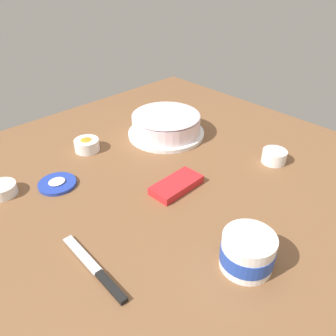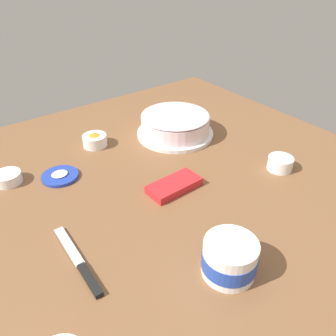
{
  "view_description": "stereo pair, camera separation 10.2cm",
  "coord_description": "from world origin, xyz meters",
  "px_view_note": "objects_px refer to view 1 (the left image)",
  "views": [
    {
      "loc": [
        -0.49,
        -0.51,
        0.6
      ],
      "look_at": [
        0.1,
        0.11,
        0.04
      ],
      "focal_mm": 36.73,
      "sensor_mm": 36.0,
      "label": 1
    },
    {
      "loc": [
        -0.41,
        -0.57,
        0.6
      ],
      "look_at": [
        0.1,
        0.11,
        0.04
      ],
      "focal_mm": 36.73,
      "sensor_mm": 36.0,
      "label": 2
    }
  ],
  "objects_px": {
    "sprinkle_bowl_orange": "(87,144)",
    "sprinkle_bowl_yellow": "(274,156)",
    "frosting_tub": "(248,251)",
    "candy_box_upper": "(177,185)",
    "frosting_tub_lid": "(57,183)",
    "sprinkle_bowl_blue": "(2,189)",
    "spreading_knife": "(98,273)",
    "frosted_cake": "(166,124)"
  },
  "relations": [
    {
      "from": "sprinkle_bowl_blue",
      "to": "sprinkle_bowl_orange",
      "type": "bearing_deg",
      "value": 8.54
    },
    {
      "from": "sprinkle_bowl_orange",
      "to": "frosted_cake",
      "type": "bearing_deg",
      "value": -21.26
    },
    {
      "from": "sprinkle_bowl_orange",
      "to": "candy_box_upper",
      "type": "relative_size",
      "value": 0.53
    },
    {
      "from": "sprinkle_bowl_blue",
      "to": "candy_box_upper",
      "type": "relative_size",
      "value": 0.5
    },
    {
      "from": "spreading_knife",
      "to": "candy_box_upper",
      "type": "relative_size",
      "value": 1.5
    },
    {
      "from": "sprinkle_bowl_blue",
      "to": "frosting_tub",
      "type": "bearing_deg",
      "value": -65.55
    },
    {
      "from": "sprinkle_bowl_yellow",
      "to": "spreading_knife",
      "type": "bearing_deg",
      "value": 178.97
    },
    {
      "from": "frosting_tub",
      "to": "candy_box_upper",
      "type": "relative_size",
      "value": 0.75
    },
    {
      "from": "sprinkle_bowl_blue",
      "to": "sprinkle_bowl_orange",
      "type": "xyz_separation_m",
      "value": [
        0.31,
        0.05,
        0.01
      ]
    },
    {
      "from": "frosting_tub_lid",
      "to": "candy_box_upper",
      "type": "distance_m",
      "value": 0.35
    },
    {
      "from": "frosting_tub_lid",
      "to": "sprinkle_bowl_yellow",
      "type": "distance_m",
      "value": 0.68
    },
    {
      "from": "sprinkle_bowl_orange",
      "to": "sprinkle_bowl_yellow",
      "type": "bearing_deg",
      "value": -50.63
    },
    {
      "from": "spreading_knife",
      "to": "sprinkle_bowl_orange",
      "type": "bearing_deg",
      "value": 59.86
    },
    {
      "from": "frosting_tub_lid",
      "to": "sprinkle_bowl_blue",
      "type": "bearing_deg",
      "value": 152.86
    },
    {
      "from": "spreading_knife",
      "to": "sprinkle_bowl_blue",
      "type": "relative_size",
      "value": 2.99
    },
    {
      "from": "spreading_knife",
      "to": "sprinkle_bowl_orange",
      "type": "height_order",
      "value": "sprinkle_bowl_orange"
    },
    {
      "from": "sprinkle_bowl_orange",
      "to": "candy_box_upper",
      "type": "height_order",
      "value": "sprinkle_bowl_orange"
    },
    {
      "from": "frosted_cake",
      "to": "sprinkle_bowl_blue",
      "type": "bearing_deg",
      "value": 174.11
    },
    {
      "from": "frosting_tub_lid",
      "to": "sprinkle_bowl_blue",
      "type": "xyz_separation_m",
      "value": [
        -0.13,
        0.07,
        0.01
      ]
    },
    {
      "from": "frosted_cake",
      "to": "spreading_knife",
      "type": "distance_m",
      "value": 0.66
    },
    {
      "from": "candy_box_upper",
      "to": "frosting_tub_lid",
      "type": "bearing_deg",
      "value": 131.9
    },
    {
      "from": "frosting_tub",
      "to": "spreading_knife",
      "type": "bearing_deg",
      "value": 141.05
    },
    {
      "from": "sprinkle_bowl_yellow",
      "to": "sprinkle_bowl_blue",
      "type": "xyz_separation_m",
      "value": [
        -0.7,
        0.44,
        -0.0
      ]
    },
    {
      "from": "frosting_tub_lid",
      "to": "sprinkle_bowl_orange",
      "type": "bearing_deg",
      "value": 32.9
    },
    {
      "from": "sprinkle_bowl_blue",
      "to": "candy_box_upper",
      "type": "distance_m",
      "value": 0.49
    },
    {
      "from": "sprinkle_bowl_yellow",
      "to": "sprinkle_bowl_blue",
      "type": "distance_m",
      "value": 0.83
    },
    {
      "from": "frosted_cake",
      "to": "spreading_knife",
      "type": "relative_size",
      "value": 1.18
    },
    {
      "from": "frosting_tub",
      "to": "spreading_knife",
      "type": "height_order",
      "value": "frosting_tub"
    },
    {
      "from": "frosting_tub_lid",
      "to": "sprinkle_bowl_yellow",
      "type": "height_order",
      "value": "sprinkle_bowl_yellow"
    },
    {
      "from": "sprinkle_bowl_blue",
      "to": "spreading_knife",
      "type": "bearing_deg",
      "value": -85.36
    },
    {
      "from": "spreading_knife",
      "to": "sprinkle_bowl_blue",
      "type": "distance_m",
      "value": 0.43
    },
    {
      "from": "frosted_cake",
      "to": "frosting_tub_lid",
      "type": "xyz_separation_m",
      "value": [
        -0.45,
        -0.01,
        -0.04
      ]
    },
    {
      "from": "frosted_cake",
      "to": "sprinkle_bowl_orange",
      "type": "height_order",
      "value": "frosted_cake"
    },
    {
      "from": "frosted_cake",
      "to": "sprinkle_bowl_blue",
      "type": "distance_m",
      "value": 0.58
    },
    {
      "from": "frosting_tub",
      "to": "candy_box_upper",
      "type": "bearing_deg",
      "value": 73.68
    },
    {
      "from": "frosted_cake",
      "to": "sprinkle_bowl_yellow",
      "type": "relative_size",
      "value": 3.59
    },
    {
      "from": "frosting_tub",
      "to": "sprinkle_bowl_orange",
      "type": "distance_m",
      "value": 0.67
    },
    {
      "from": "sprinkle_bowl_yellow",
      "to": "sprinkle_bowl_orange",
      "type": "height_order",
      "value": "same"
    },
    {
      "from": "sprinkle_bowl_blue",
      "to": "candy_box_upper",
      "type": "bearing_deg",
      "value": -40.51
    },
    {
      "from": "frosted_cake",
      "to": "candy_box_upper",
      "type": "distance_m",
      "value": 0.33
    },
    {
      "from": "frosted_cake",
      "to": "spreading_knife",
      "type": "bearing_deg",
      "value": -146.26
    },
    {
      "from": "spreading_knife",
      "to": "sprinkle_bowl_orange",
      "type": "relative_size",
      "value": 2.82
    }
  ]
}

